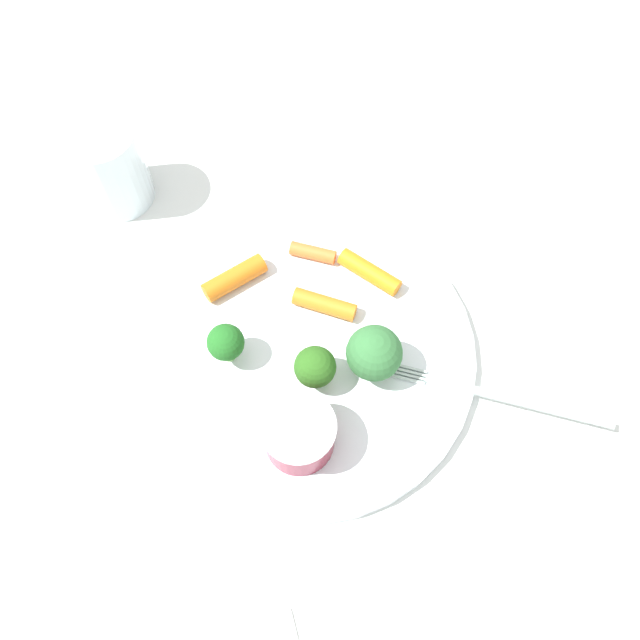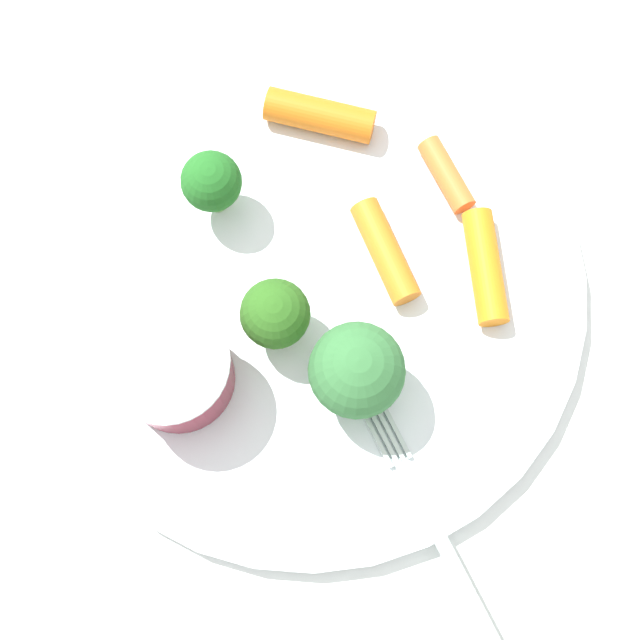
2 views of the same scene
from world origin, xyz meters
name	(u,v)px [view 2 (image 2 of 2)]	position (x,y,z in m)	size (l,w,h in m)	color
ground_plane	(308,290)	(0.00, 0.00, 0.00)	(2.40, 2.40, 0.00)	silver
plate	(308,286)	(0.00, 0.00, 0.01)	(0.28, 0.28, 0.01)	white
sauce_cup	(174,370)	(0.03, 0.08, 0.03)	(0.06, 0.06, 0.04)	maroon
broccoli_floret_0	(357,371)	(-0.05, 0.03, 0.04)	(0.05, 0.05, 0.05)	#7EB870
broccoli_floret_1	(212,182)	(0.06, -0.01, 0.04)	(0.03, 0.03, 0.04)	#83BC6A
broccoli_floret_2	(282,319)	(0.00, 0.03, 0.04)	(0.03, 0.03, 0.04)	#85C36C
carrot_stick_0	(320,115)	(0.04, -0.08, 0.02)	(0.02, 0.02, 0.06)	orange
carrot_stick_1	(385,251)	(-0.03, -0.03, 0.02)	(0.02, 0.02, 0.05)	orange
carrot_stick_2	(446,175)	(-0.03, -0.09, 0.02)	(0.01, 0.01, 0.04)	orange
carrot_stick_3	(485,267)	(-0.07, -0.05, 0.02)	(0.02, 0.02, 0.06)	orange
fork	(460,577)	(-0.14, 0.08, 0.01)	(0.16, 0.10, 0.00)	#B0C2BE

